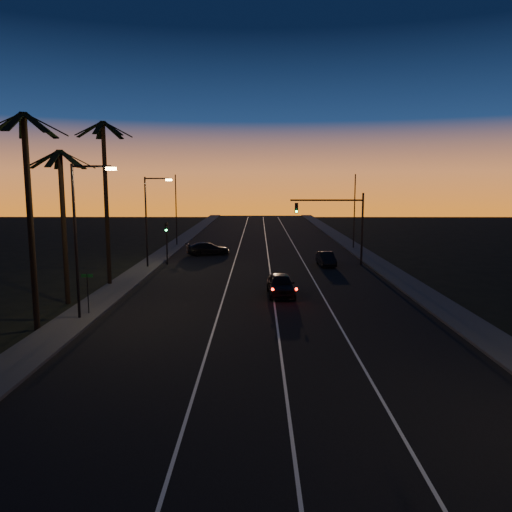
{
  "coord_description": "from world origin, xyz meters",
  "views": [
    {
      "loc": [
        -0.55,
        -8.21,
        7.92
      ],
      "look_at": [
        -0.72,
        24.73,
        3.1
      ],
      "focal_mm": 35.0,
      "sensor_mm": 36.0,
      "label": 1
    }
  ],
  "objects_px": {
    "right_car": "(326,259)",
    "cross_car": "(208,249)",
    "lead_car": "(281,285)",
    "signal_mast": "(338,216)"
  },
  "relations": [
    {
      "from": "signal_mast",
      "to": "cross_car",
      "type": "bearing_deg",
      "value": 153.26
    },
    {
      "from": "right_car",
      "to": "signal_mast",
      "type": "bearing_deg",
      "value": 23.71
    },
    {
      "from": "lead_car",
      "to": "cross_car",
      "type": "relative_size",
      "value": 1.0
    },
    {
      "from": "lead_car",
      "to": "right_car",
      "type": "distance_m",
      "value": 13.9
    },
    {
      "from": "right_car",
      "to": "cross_car",
      "type": "relative_size",
      "value": 0.79
    },
    {
      "from": "cross_car",
      "to": "right_car",
      "type": "bearing_deg",
      "value": -30.69
    },
    {
      "from": "lead_car",
      "to": "right_car",
      "type": "height_order",
      "value": "lead_car"
    },
    {
      "from": "signal_mast",
      "to": "lead_car",
      "type": "relative_size",
      "value": 1.37
    },
    {
      "from": "lead_car",
      "to": "signal_mast",
      "type": "bearing_deg",
      "value": 65.64
    },
    {
      "from": "right_car",
      "to": "cross_car",
      "type": "xyz_separation_m",
      "value": [
        -12.16,
        7.22,
        0.04
      ]
    }
  ]
}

